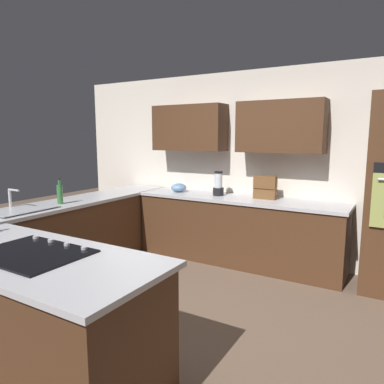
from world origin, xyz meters
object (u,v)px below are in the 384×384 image
blender (218,185)px  mixing_bowl (179,188)px  dish_soap_bottle (60,194)px  sink_unit (21,209)px  spice_rack (265,187)px  cooktop (32,253)px

blender → mixing_bowl: (0.65, 0.00, -0.08)m
blender → dish_soap_bottle: 2.06m
sink_unit → spice_rack: 2.94m
sink_unit → spice_rack: spice_rack is taller
mixing_bowl → blender: bearing=180.0°
cooktop → mixing_bowl: mixing_bowl is taller
mixing_bowl → sink_unit: bearing=68.9°
mixing_bowl → cooktop: bearing=102.4°
sink_unit → blender: blender is taller
blender → sink_unit: bearing=54.7°
cooktop → dish_soap_bottle: bearing=-44.9°
sink_unit → cooktop: sink_unit is taller
spice_rack → mixing_bowl: bearing=2.6°
cooktop → blender: bearing=-90.3°
sink_unit → blender: bearing=-125.3°
spice_rack → sink_unit: bearing=45.0°
mixing_bowl → spice_rack: bearing=-177.4°
sink_unit → dish_soap_bottle: (-0.06, -0.48, 0.11)m
spice_rack → dish_soap_bottle: bearing=38.3°
blender → cooktop: bearing=89.7°
dish_soap_bottle → blender: bearing=-131.7°
sink_unit → cooktop: 1.66m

